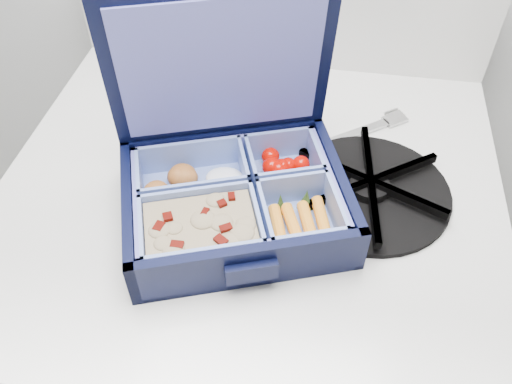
% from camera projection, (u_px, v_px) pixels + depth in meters
% --- Properties ---
extents(stove, '(0.61, 0.61, 0.91)m').
position_uv_depth(stove, '(254.00, 348.00, 1.00)').
color(stove, silver).
rests_on(stove, floor).
extents(bento_box, '(0.29, 0.26, 0.06)m').
position_uv_depth(bento_box, '(236.00, 201.00, 0.60)').
color(bento_box, black).
rests_on(bento_box, stove).
extents(burner_grate, '(0.26, 0.26, 0.03)m').
position_uv_depth(burner_grate, '(370.00, 185.00, 0.64)').
color(burner_grate, black).
rests_on(burner_grate, stove).
extents(burner_grate_rear, '(0.20, 0.20, 0.02)m').
position_uv_depth(burner_grate_rear, '(183.00, 76.00, 0.80)').
color(burner_grate_rear, black).
rests_on(burner_grate_rear, stove).
extents(fork, '(0.17, 0.13, 0.01)m').
position_uv_depth(fork, '(340.00, 139.00, 0.71)').
color(fork, '#B1B1B1').
rests_on(fork, stove).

